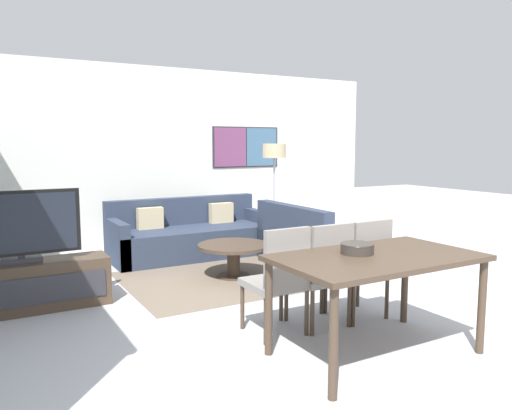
{
  "coord_description": "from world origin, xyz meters",
  "views": [
    {
      "loc": [
        -2.86,
        -2.16,
        1.61
      ],
      "look_at": [
        -0.22,
        2.49,
        0.95
      ],
      "focal_mm": 35.0,
      "sensor_mm": 36.0,
      "label": 1
    }
  ],
  "objects": [
    {
      "name": "wall_back",
      "position": [
        0.03,
        5.48,
        1.4
      ],
      "size": [
        7.42,
        0.09,
        2.8
      ],
      "color": "silver",
      "rests_on": "ground_plane"
    },
    {
      "name": "dining_chair_right",
      "position": [
        0.19,
        1.23,
        0.52
      ],
      "size": [
        0.46,
        0.46,
        0.93
      ],
      "color": "gray",
      "rests_on": "ground_plane"
    },
    {
      "name": "floor_lamp",
      "position": [
        1.24,
        4.47,
        1.38
      ],
      "size": [
        0.36,
        0.36,
        1.61
      ],
      "color": "#2D2D33",
      "rests_on": "ground_plane"
    },
    {
      "name": "sofa_main",
      "position": [
        -0.19,
        4.48,
        0.27
      ],
      "size": [
        2.29,
        0.9,
        0.82
      ],
      "color": "#2D384C",
      "rests_on": "ground_plane"
    },
    {
      "name": "fruit_bowl",
      "position": [
        -0.35,
        0.7,
        0.82
      ],
      "size": [
        0.26,
        0.26,
        0.08
      ],
      "color": "#332D28",
      "rests_on": "dining_table"
    },
    {
      "name": "area_rug",
      "position": [
        -0.19,
        3.1,
        0.0
      ],
      "size": [
        2.56,
        1.89,
        0.01
      ],
      "color": "#706051",
      "rests_on": "ground_plane"
    },
    {
      "name": "coffee_table",
      "position": [
        -0.19,
        3.1,
        0.31
      ],
      "size": [
        0.86,
        0.86,
        0.41
      ],
      "color": "#423326",
      "rests_on": "ground_plane"
    },
    {
      "name": "dining_chair_left",
      "position": [
        -0.69,
        1.26,
        0.52
      ],
      "size": [
        0.46,
        0.46,
        0.93
      ],
      "color": "gray",
      "rests_on": "ground_plane"
    },
    {
      "name": "sofa_side",
      "position": [
        0.98,
        3.13,
        0.27
      ],
      "size": [
        0.9,
        1.54,
        0.82
      ],
      "rotation": [
        0.0,
        0.0,
        1.57
      ],
      "color": "#2D384C",
      "rests_on": "ground_plane"
    },
    {
      "name": "television",
      "position": [
        -2.51,
        2.99,
        0.82
      ],
      "size": [
        1.1,
        0.2,
        0.69
      ],
      "color": "#2D2D33",
      "rests_on": "tv_console"
    },
    {
      "name": "tv_console",
      "position": [
        -2.51,
        2.99,
        0.24
      ],
      "size": [
        1.59,
        0.41,
        0.48
      ],
      "color": "#423326",
      "rests_on": "ground_plane"
    },
    {
      "name": "ground_plane",
      "position": [
        0.0,
        0.0,
        0.0
      ],
      "size": [
        24.0,
        24.0,
        0.0
      ],
      "primitive_type": "plane",
      "color": "#B2B2B7"
    },
    {
      "name": "dining_table",
      "position": [
        -0.25,
        0.58,
        0.69
      ],
      "size": [
        1.55,
        0.9,
        0.78
      ],
      "color": "#423326",
      "rests_on": "ground_plane"
    },
    {
      "name": "dining_chair_centre",
      "position": [
        -0.25,
        1.24,
        0.52
      ],
      "size": [
        0.46,
        0.46,
        0.93
      ],
      "color": "gray",
      "rests_on": "ground_plane"
    }
  ]
}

